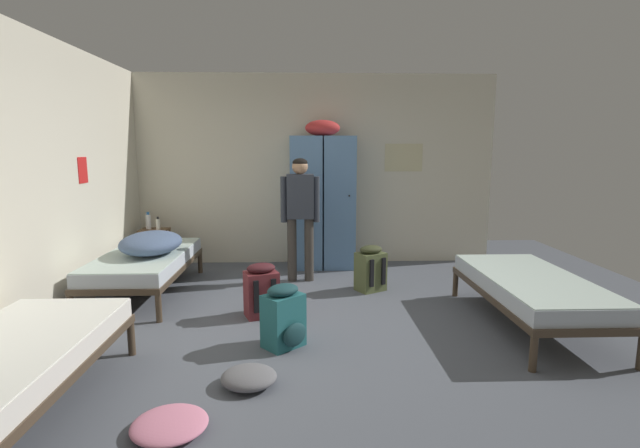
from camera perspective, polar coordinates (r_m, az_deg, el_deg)
The scene contains 16 objects.
ground_plane at distance 4.56m, azimuth 0.11°, elevation -12.39°, with size 8.22×8.22×0.00m, color #565B66.
room_backdrop at distance 5.67m, azimuth -13.46°, elevation 5.82°, with size 5.22×5.20×2.74m.
locker_bank at distance 6.57m, azimuth 0.31°, elevation 3.02°, with size 0.90×0.55×2.07m.
shelf_unit at distance 6.93m, azimuth -19.55°, elevation -2.42°, with size 0.38×0.30×0.57m.
bed_left_front at distance 3.56m, azimuth -34.16°, elevation -13.88°, with size 0.90×1.90×0.49m.
bed_left_rear at distance 5.78m, azimuth -20.60°, elevation -4.38°, with size 0.90×1.90×0.49m.
bed_right at distance 4.89m, azimuth 24.49°, elevation -7.06°, with size 0.90×1.90×0.49m.
bedding_heap at distance 5.66m, azimuth -19.98°, elevation -2.18°, with size 0.67×0.89×0.25m.
person_traveler at distance 5.86m, azimuth -2.43°, elevation 1.99°, with size 0.49×0.20×1.56m.
water_bottle at distance 6.92m, azimuth -20.28°, elevation 0.31°, with size 0.07×0.07×0.24m.
lotion_bottle at distance 6.82m, azimuth -19.22°, elevation 0.01°, with size 0.06×0.06×0.18m.
backpack_maroon at distance 4.78m, azimuth -7.22°, elevation -8.14°, with size 0.38×0.40×0.55m.
backpack_olive at distance 5.61m, azimuth 6.14°, elevation -5.50°, with size 0.40×0.41×0.55m.
backpack_teal at distance 4.05m, azimuth -4.43°, elevation -11.35°, with size 0.42×0.42×0.55m.
clothes_pile_grey at distance 3.54m, azimuth -8.70°, elevation -18.07°, with size 0.40×0.38×0.13m.
clothes_pile_pink at distance 3.17m, azimuth -17.94°, elevation -22.32°, with size 0.46×0.45×0.09m.
Camera 1 is at (-0.15, -4.24, 1.68)m, focal length 26.13 mm.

